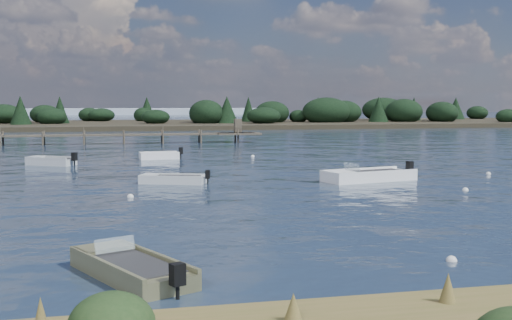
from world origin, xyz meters
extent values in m
plane|color=#152132|center=(0.00, 60.00, 0.00)|extent=(400.00, 400.00, 0.00)
cube|color=white|center=(4.34, 10.13, 0.11)|extent=(5.80, 3.24, 0.80)
cube|color=white|center=(2.31, 9.65, 0.58)|extent=(1.70, 2.10, 0.16)
cube|color=#242427|center=(4.77, 10.23, 0.49)|extent=(4.00, 2.45, 0.14)
cube|color=white|center=(4.56, 9.19, 0.58)|extent=(5.37, 1.38, 0.16)
cube|color=white|center=(4.12, 11.06, 0.58)|extent=(5.37, 1.38, 0.16)
cube|color=black|center=(7.25, 10.81, 0.72)|extent=(0.40, 0.45, 0.63)
cylinder|color=black|center=(7.25, 10.81, 0.17)|extent=(0.14, 0.14, 0.63)
cube|color=silver|center=(3.17, 9.85, 0.86)|extent=(0.51, 1.48, 0.48)
cube|color=white|center=(-6.55, 27.38, 0.10)|extent=(3.19, 1.51, 0.72)
cube|color=white|center=(-7.72, 27.27, 0.53)|extent=(0.84, 1.18, 0.14)
cube|color=#242427|center=(-6.31, 27.40, 0.44)|extent=(2.18, 1.17, 0.12)
cube|color=white|center=(-6.50, 26.82, 0.53)|extent=(3.09, 0.40, 0.14)
cube|color=white|center=(-6.60, 27.93, 0.53)|extent=(3.09, 0.40, 0.14)
cube|color=black|center=(-4.79, 27.54, 0.65)|extent=(0.32, 0.38, 0.57)
cylinder|color=black|center=(-4.79, 27.54, 0.15)|extent=(0.11, 0.11, 0.57)
cube|color=#B6BCBE|center=(-6.96, 11.44, 0.09)|extent=(3.90, 2.59, 0.61)
cube|color=#B6BCBE|center=(-8.25, 11.93, 0.44)|extent=(1.26, 1.48, 0.12)
cube|color=#242427|center=(-6.69, 11.34, 0.37)|extent=(2.71, 1.92, 0.10)
cube|color=#B6BCBE|center=(-7.19, 10.84, 0.44)|extent=(3.44, 1.39, 0.12)
cube|color=#B6BCBE|center=(-6.73, 12.04, 0.44)|extent=(3.44, 1.39, 0.12)
cube|color=black|center=(-5.08, 10.73, 0.55)|extent=(0.33, 0.36, 0.48)
cylinder|color=black|center=(-5.08, 10.73, 0.13)|extent=(0.11, 0.11, 0.48)
cube|color=#B6BCBE|center=(-14.63, 24.05, 0.11)|extent=(3.72, 3.00, 0.76)
cube|color=#B6BCBE|center=(-15.77, 24.73, 0.56)|extent=(1.37, 1.52, 0.15)
cube|color=#242427|center=(-14.40, 23.91, 0.47)|extent=(2.61, 2.19, 0.13)
cube|color=#B6BCBE|center=(-14.96, 23.50, 0.56)|extent=(3.06, 1.90, 0.15)
cube|color=#B6BCBE|center=(-14.31, 24.60, 0.56)|extent=(3.06, 1.90, 0.15)
cube|color=black|center=(-12.93, 23.03, 0.69)|extent=(0.45, 0.47, 0.60)
cylinder|color=black|center=(-12.93, 23.03, 0.16)|extent=(0.15, 0.15, 0.60)
cube|color=#6B6947|center=(-9.89, -8.00, 0.09)|extent=(3.26, 4.58, 0.66)
cube|color=#6B6947|center=(-10.58, -6.51, 0.48)|extent=(1.74, 1.54, 0.13)
cube|color=#242427|center=(-9.75, -8.31, 0.40)|extent=(2.39, 3.20, 0.11)
cube|color=#6B6947|center=(-10.57, -8.31, 0.48)|extent=(1.91, 3.96, 0.13)
cube|color=#6B6947|center=(-9.22, -7.69, 0.48)|extent=(1.91, 3.96, 0.13)
cube|color=black|center=(-8.90, -10.14, 0.59)|extent=(0.40, 0.37, 0.52)
cylinder|color=black|center=(-8.90, -10.14, 0.14)|extent=(0.12, 0.12, 0.52)
cube|color=silver|center=(-10.29, -7.14, 0.70)|extent=(1.10, 0.62, 0.39)
sphere|color=silver|center=(-0.84, -8.29, 0.00)|extent=(0.32, 0.32, 0.32)
sphere|color=silver|center=(7.62, 5.12, 0.00)|extent=(0.32, 0.32, 0.32)
sphere|color=silver|center=(-9.48, 6.54, 0.00)|extent=(0.32, 0.32, 0.32)
sphere|color=silver|center=(13.14, 11.66, 0.00)|extent=(0.32, 0.32, 0.32)
sphere|color=silver|center=(1.34, 27.99, 0.00)|extent=(0.32, 0.32, 0.32)
cube|color=#4B4337|center=(4.00, 48.00, 1.00)|extent=(5.00, 3.20, 0.18)
cube|color=#4B4337|center=(4.00, 48.00, 1.90)|extent=(0.80, 0.80, 1.60)
cylinder|color=#4B4337|center=(-21.73, 47.15, 0.40)|extent=(0.20, 0.20, 2.20)
cylinder|color=#4B4337|center=(-21.73, 48.85, 0.40)|extent=(0.20, 0.20, 2.20)
cylinder|color=#4B4337|center=(-17.47, 47.15, 0.40)|extent=(0.20, 0.20, 2.20)
cylinder|color=#4B4337|center=(-17.47, 48.85, 0.40)|extent=(0.20, 0.20, 2.20)
cylinder|color=#4B4337|center=(-13.20, 47.15, 0.40)|extent=(0.20, 0.20, 2.20)
cylinder|color=#4B4337|center=(-13.20, 48.85, 0.40)|extent=(0.20, 0.20, 2.20)
cylinder|color=#4B4337|center=(-8.93, 47.15, 0.40)|extent=(0.20, 0.20, 2.20)
cylinder|color=#4B4337|center=(-8.93, 48.85, 0.40)|extent=(0.20, 0.20, 2.20)
cylinder|color=#4B4337|center=(-4.67, 47.15, 0.40)|extent=(0.20, 0.20, 2.20)
cylinder|color=#4B4337|center=(-4.67, 48.85, 0.40)|extent=(0.20, 0.20, 2.20)
cylinder|color=#4B4337|center=(-0.40, 47.15, 0.40)|extent=(0.20, 0.20, 2.20)
cylinder|color=#4B4337|center=(-0.40, 48.85, 0.40)|extent=(0.20, 0.20, 2.20)
cylinder|color=#4B4337|center=(3.87, 47.15, 0.40)|extent=(0.20, 0.20, 2.20)
cylinder|color=#4B4337|center=(3.87, 48.85, 0.40)|extent=(0.20, 0.20, 2.20)
cube|color=black|center=(25.00, 100.00, 0.00)|extent=(190.00, 40.00, 1.60)
ellipsoid|color=black|center=(25.00, 100.00, 2.80)|extent=(180.50, 36.00, 4.40)
camera|label=1|loc=(-10.34, -24.71, 4.54)|focal=45.00mm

